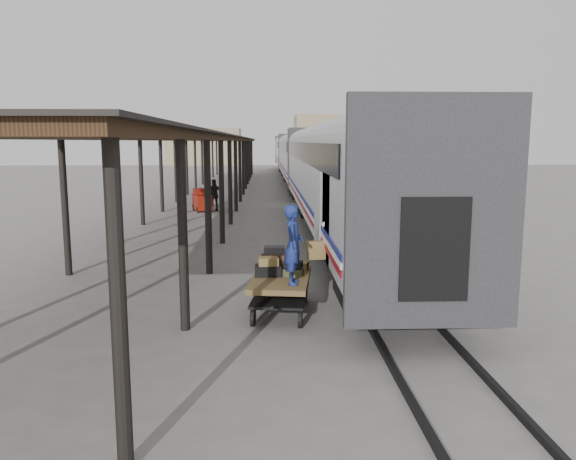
# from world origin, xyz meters

# --- Properties ---
(ground) EXTENTS (160.00, 160.00, 0.00)m
(ground) POSITION_xyz_m (0.00, 0.00, 0.00)
(ground) COLOR slate
(ground) RESTS_ON ground
(train) EXTENTS (3.45, 76.01, 4.01)m
(train) POSITION_xyz_m (3.19, 33.79, 2.69)
(train) COLOR silver
(train) RESTS_ON ground
(canopy) EXTENTS (4.90, 64.30, 4.15)m
(canopy) POSITION_xyz_m (-3.40, 24.00, 4.00)
(canopy) COLOR #422B19
(canopy) RESTS_ON ground
(rails) EXTENTS (1.54, 150.00, 0.12)m
(rails) POSITION_xyz_m (3.20, 34.00, 0.06)
(rails) COLOR black
(rails) RESTS_ON ground
(building_far) EXTENTS (18.00, 10.00, 8.00)m
(building_far) POSITION_xyz_m (14.00, 78.00, 4.00)
(building_far) COLOR tan
(building_far) RESTS_ON ground
(building_left) EXTENTS (12.00, 8.00, 6.00)m
(building_left) POSITION_xyz_m (-10.00, 82.00, 3.00)
(building_left) COLOR tan
(building_left) RESTS_ON ground
(baggage_cart) EXTENTS (1.54, 2.54, 0.86)m
(baggage_cart) POSITION_xyz_m (0.66, -0.97, 0.65)
(baggage_cart) COLOR brown
(baggage_cart) RESTS_ON ground
(suitcase_stack) EXTENTS (1.28, 1.06, 0.59)m
(suitcase_stack) POSITION_xyz_m (0.61, -0.59, 1.06)
(suitcase_stack) COLOR #38383A
(suitcase_stack) RESTS_ON baggage_cart
(luggage_tug) EXTENTS (1.26, 1.60, 1.24)m
(luggage_tug) POSITION_xyz_m (-3.25, 18.13, 0.57)
(luggage_tug) COLOR maroon
(luggage_tug) RESTS_ON ground
(porter) EXTENTS (0.45, 0.65, 1.70)m
(porter) POSITION_xyz_m (0.91, -1.62, 1.71)
(porter) COLOR navy
(porter) RESTS_ON baggage_cart
(pedestrian) EXTENTS (1.12, 0.70, 1.78)m
(pedestrian) POSITION_xyz_m (-2.56, 18.24, 0.89)
(pedestrian) COLOR black
(pedestrian) RESTS_ON ground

